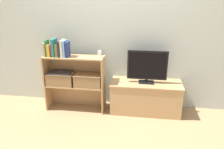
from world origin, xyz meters
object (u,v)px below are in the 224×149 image
at_px(storage_basket_left, 61,78).
at_px(laptop, 60,72).
at_px(baby_monitor, 100,54).
at_px(book_skyblue, 65,49).
at_px(book_crimson, 52,50).
at_px(tv_stand, 145,97).
at_px(book_mustard, 50,50).
at_px(tv, 147,66).
at_px(book_tan, 45,49).
at_px(book_teal, 54,48).
at_px(book_olive, 58,50).
at_px(book_forest, 47,48).
at_px(book_ivory, 63,48).
at_px(book_navy, 68,49).
at_px(book_charcoal, 60,49).
at_px(storage_basket_right, 88,79).

height_order(storage_basket_left, laptop, laptop).
bearing_deg(baby_monitor, book_skyblue, -175.63).
bearing_deg(book_crimson, baby_monitor, 3.13).
bearing_deg(tv_stand, laptop, -176.56).
bearing_deg(baby_monitor, book_mustard, -177.01).
height_order(tv, book_tan, book_tan).
distance_m(book_teal, book_olive, 0.06).
height_order(book_forest, book_ivory, book_ivory).
distance_m(book_forest, book_teal, 0.10).
distance_m(book_crimson, book_olive, 0.08).
height_order(tv_stand, book_tan, book_tan).
bearing_deg(tv_stand, book_navy, -174.98).
bearing_deg(book_navy, book_skyblue, 180.00).
distance_m(book_skyblue, baby_monitor, 0.50).
xyz_separation_m(book_teal, book_ivory, (0.12, 0.00, -0.00)).
bearing_deg(book_olive, book_mustard, 180.00).
bearing_deg(book_charcoal, book_mustard, 180.00).
bearing_deg(book_teal, book_navy, 0.00).
distance_m(book_charcoal, storage_basket_right, 0.60).
height_order(book_mustard, book_navy, book_navy).
bearing_deg(storage_basket_right, book_tan, -177.89).
relative_size(book_teal, book_ivory, 1.04).
bearing_deg(book_tan, book_navy, 0.00).
distance_m(book_olive, baby_monitor, 0.61).
xyz_separation_m(tv_stand, storage_basket_left, (-1.27, -0.08, 0.27)).
xyz_separation_m(book_tan, book_navy, (0.33, 0.00, 0.01)).
relative_size(book_mustard, book_skyblue, 0.76).
height_order(book_navy, storage_basket_left, book_navy).
xyz_separation_m(baby_monitor, storage_basket_right, (-0.17, -0.01, -0.39)).
xyz_separation_m(tv_stand, baby_monitor, (-0.68, -0.06, 0.66)).
height_order(book_charcoal, storage_basket_left, book_charcoal).
relative_size(tv, book_crimson, 3.26).
xyz_separation_m(tv_stand, book_charcoal, (-1.24, -0.10, 0.72)).
xyz_separation_m(book_crimson, book_olive, (0.08, 0.00, 0.01)).
relative_size(book_teal, laptop, 0.74).
xyz_separation_m(book_tan, book_forest, (0.03, 0.00, 0.02)).
xyz_separation_m(storage_basket_left, storage_basket_right, (0.42, 0.00, 0.00)).
bearing_deg(laptop, book_ivory, -17.24).
relative_size(book_tan, book_mustard, 1.09).
bearing_deg(storage_basket_right, book_navy, -175.38).
height_order(storage_basket_left, storage_basket_right, same).
height_order(tv_stand, book_ivory, book_ivory).
distance_m(tv_stand, book_olive, 1.46).
bearing_deg(book_teal, book_mustard, 180.00).
bearing_deg(book_mustard, book_skyblue, 0.00).
relative_size(book_crimson, book_skyblue, 0.74).
distance_m(tv_stand, book_crimson, 1.53).
height_order(book_forest, book_mustard, book_forest).
xyz_separation_m(book_olive, storage_basket_left, (0.01, 0.02, -0.44)).
bearing_deg(book_charcoal, book_crimson, 180.00).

